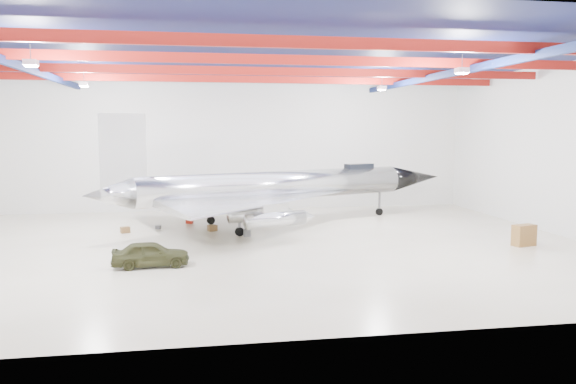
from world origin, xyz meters
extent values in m
plane|color=beige|center=(0.00, 0.00, 0.00)|extent=(40.00, 40.00, 0.00)
plane|color=silver|center=(0.00, 15.00, 5.50)|extent=(40.00, 0.00, 40.00)
plane|color=silver|center=(20.00, 0.00, 5.50)|extent=(0.00, 30.00, 30.00)
plane|color=#0A0F38|center=(0.00, 0.00, 11.00)|extent=(40.00, 40.00, 0.00)
cube|color=maroon|center=(0.00, -9.00, 10.40)|extent=(39.50, 0.25, 0.50)
cube|color=maroon|center=(0.00, -3.00, 10.40)|extent=(39.50, 0.25, 0.50)
cube|color=maroon|center=(0.00, 3.00, 10.40)|extent=(39.50, 0.25, 0.50)
cube|color=maroon|center=(0.00, 9.00, 10.40)|extent=(39.50, 0.25, 0.50)
cube|color=#0B1845|center=(-12.00, 0.00, 10.10)|extent=(0.25, 29.50, 0.40)
cube|color=#0B1845|center=(12.00, 0.00, 10.10)|extent=(0.25, 29.50, 0.40)
cube|color=silver|center=(-10.00, -6.00, 9.70)|extent=(0.55, 0.55, 0.25)
cube|color=silver|center=(10.00, -6.00, 9.70)|extent=(0.55, 0.55, 0.25)
cube|color=silver|center=(-10.00, 6.00, 9.70)|extent=(0.55, 0.55, 0.25)
cube|color=silver|center=(10.00, 6.00, 9.70)|extent=(0.55, 0.55, 0.25)
cylinder|color=silver|center=(2.68, 6.84, 2.84)|extent=(19.83, 8.64, 2.03)
cone|color=black|center=(14.65, 11.05, 2.84)|extent=(5.46, 3.60, 2.03)
cone|color=silver|center=(-8.34, 2.97, 2.84)|extent=(3.55, 2.92, 2.03)
cube|color=silver|center=(-7.38, 3.31, 5.48)|extent=(2.72, 1.06, 4.57)
cube|color=black|center=(9.38, 9.20, 3.91)|extent=(2.38, 1.51, 0.51)
cylinder|color=silver|center=(1.65, 0.56, 1.42)|extent=(3.94, 2.14, 0.91)
cylinder|color=silver|center=(0.81, 2.96, 1.42)|extent=(3.94, 2.14, 0.91)
cylinder|color=silver|center=(-1.21, 8.70, 1.42)|extent=(3.94, 2.14, 0.91)
cylinder|color=silver|center=(-2.05, 11.10, 1.42)|extent=(3.94, 2.14, 0.91)
cylinder|color=#59595B|center=(11.30, 9.87, 0.91)|extent=(0.18, 0.18, 1.83)
cylinder|color=black|center=(11.30, 9.87, 0.28)|extent=(0.61, 0.40, 0.57)
cylinder|color=#59595B|center=(-0.31, 3.10, 0.91)|extent=(0.18, 0.18, 1.83)
cylinder|color=black|center=(-0.31, 3.10, 0.28)|extent=(0.61, 0.40, 0.57)
cylinder|color=#59595B|center=(-2.00, 7.89, 0.91)|extent=(0.18, 0.18, 1.83)
cylinder|color=black|center=(-2.00, 7.89, 0.28)|extent=(0.61, 0.40, 0.57)
imported|color=#34361B|center=(-5.31, -4.15, 0.64)|extent=(3.87, 1.75, 1.29)
cube|color=brown|center=(15.93, -2.62, 0.62)|extent=(1.49, 1.00, 1.25)
cube|color=olive|center=(-7.68, 5.45, 0.20)|extent=(0.70, 0.64, 0.40)
cube|color=#9E1D0F|center=(-3.52, 8.47, 0.16)|extent=(0.57, 0.52, 0.33)
cylinder|color=#59595B|center=(0.16, 2.93, 0.22)|extent=(0.51, 0.51, 0.43)
cube|color=#59595B|center=(-5.63, 6.64, 0.12)|extent=(0.42, 0.37, 0.24)
cube|color=olive|center=(-1.97, 5.20, 0.20)|extent=(0.70, 0.64, 0.40)
cylinder|color=#59595B|center=(1.91, 8.49, 0.19)|extent=(0.42, 0.42, 0.38)
camera|label=1|loc=(-3.05, -32.29, 6.87)|focal=35.00mm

